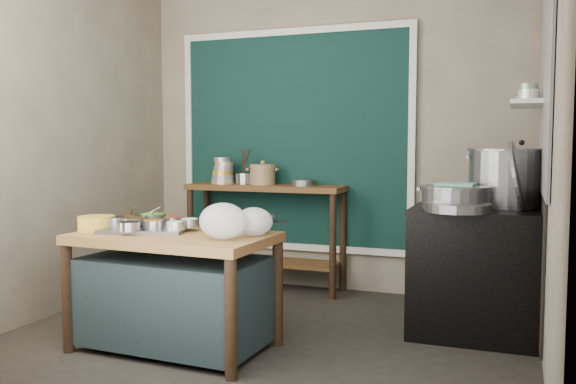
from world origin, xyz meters
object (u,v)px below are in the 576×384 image
at_px(utensil_cup, 245,179).
at_px(steamer, 456,197).
at_px(back_counter, 265,237).
at_px(stove_block, 479,274).
at_px(yellow_basin, 96,223).
at_px(condiment_tray, 146,229).
at_px(saucepan, 251,223).
at_px(prep_table, 174,291).
at_px(stock_pot, 504,178).
at_px(ceramic_crock, 263,176).

bearing_deg(utensil_cup, steamer, -22.68).
distance_m(back_counter, steamer, 1.98).
bearing_deg(stove_block, yellow_basin, -156.38).
bearing_deg(yellow_basin, condiment_tray, 13.52).
bearing_deg(yellow_basin, saucepan, 14.22).
bearing_deg(back_counter, utensil_cup, -178.41).
relative_size(prep_table, saucepan, 5.30).
xyz_separation_m(yellow_basin, stock_pot, (2.52, 1.21, 0.29)).
bearing_deg(steamer, utensil_cup, 157.32).
distance_m(saucepan, stock_pot, 1.81).
bearing_deg(back_counter, stove_block, -21.02).
distance_m(saucepan, steamer, 1.40).
xyz_separation_m(stock_pot, steamer, (-0.30, -0.26, -0.13)).
bearing_deg(prep_table, saucepan, 27.66).
distance_m(ceramic_crock, steamer, 1.95).
xyz_separation_m(back_counter, saucepan, (0.54, -1.51, 0.34)).
height_order(utensil_cup, stock_pot, stock_pot).
height_order(stock_pot, steamer, stock_pot).
relative_size(condiment_tray, steamer, 1.11).
bearing_deg(back_counter, stock_pot, -15.15).
height_order(back_counter, stove_block, back_counter).
xyz_separation_m(prep_table, ceramic_crock, (-0.11, 1.73, 0.66)).
relative_size(stove_block, utensil_cup, 5.34).
bearing_deg(steamer, condiment_tray, -155.19).
bearing_deg(steamer, stock_pot, 40.90).
bearing_deg(stock_pot, prep_table, -149.18).
height_order(stove_block, steamer, steamer).
bearing_deg(condiment_tray, steamer, 24.81).
relative_size(yellow_basin, steamer, 0.50).
distance_m(condiment_tray, saucepan, 0.70).
bearing_deg(ceramic_crock, saucepan, -69.59).
bearing_deg(back_counter, ceramic_crock, 170.74).
relative_size(ceramic_crock, steamer, 0.50).
bearing_deg(back_counter, prep_table, -87.08).
xyz_separation_m(ceramic_crock, stock_pot, (2.07, -0.56, 0.05)).
bearing_deg(yellow_basin, stove_block, 23.62).
height_order(condiment_tray, saucepan, saucepan).
bearing_deg(saucepan, steamer, 20.81).
height_order(back_counter, steamer, steamer).
distance_m(prep_table, back_counter, 1.73).
xyz_separation_m(ceramic_crock, steamer, (1.77, -0.82, -0.07)).
distance_m(back_counter, ceramic_crock, 0.56).
relative_size(condiment_tray, yellow_basin, 2.23).
distance_m(back_counter, utensil_cup, 0.56).
bearing_deg(saucepan, stock_pot, 23.26).
xyz_separation_m(back_counter, stove_block, (1.90, -0.73, -0.05)).
height_order(prep_table, steamer, steamer).
bearing_deg(ceramic_crock, condiment_tray, -93.88).
bearing_deg(stock_pot, yellow_basin, -154.27).
relative_size(stock_pot, steamer, 1.08).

